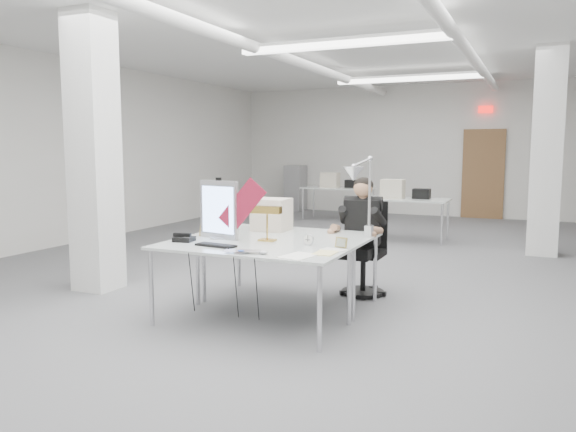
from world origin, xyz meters
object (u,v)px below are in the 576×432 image
(bankers_lamp, at_px, (267,224))
(beige_monitor, at_px, (272,215))
(desk_main, at_px, (250,248))
(architect_lamp, at_px, (363,191))
(office_chair, at_px, (363,247))
(desk_phone, at_px, (184,239))
(seated_person, at_px, (363,217))
(laptop, at_px, (241,253))
(monitor, at_px, (219,210))

(bankers_lamp, xyz_separation_m, beige_monitor, (-0.27, 0.67, 0.00))
(desk_main, xyz_separation_m, bankers_lamp, (0.01, 0.34, 0.18))
(beige_monitor, xyz_separation_m, architect_lamp, (1.11, -0.26, 0.31))
(bankers_lamp, height_order, architect_lamp, architect_lamp)
(office_chair, distance_m, desk_phone, 2.06)
(seated_person, height_order, architect_lamp, architect_lamp)
(seated_person, bearing_deg, beige_monitor, -161.05)
(bankers_lamp, bearing_deg, laptop, -88.21)
(desk_main, relative_size, laptop, 5.85)
(seated_person, bearing_deg, monitor, -142.08)
(monitor, relative_size, laptop, 1.90)
(laptop, bearing_deg, desk_main, 88.22)
(beige_monitor, distance_m, architect_lamp, 1.19)
(office_chair, xyz_separation_m, laptop, (-0.54, -1.87, 0.22))
(seated_person, height_order, beige_monitor, seated_person)
(laptop, distance_m, beige_monitor, 1.43)
(desk_main, distance_m, beige_monitor, 1.05)
(monitor, bearing_deg, architect_lamp, 29.41)
(desk_phone, bearing_deg, desk_main, -7.26)
(laptop, xyz_separation_m, desk_phone, (-0.82, 0.35, 0.01))
(beige_monitor, bearing_deg, desk_main, -77.47)
(desk_main, xyz_separation_m, laptop, (0.11, -0.37, 0.02))
(laptop, bearing_deg, desk_phone, 139.26)
(office_chair, bearing_deg, bankers_lamp, -126.10)
(desk_main, distance_m, office_chair, 1.65)
(seated_person, distance_m, beige_monitor, 1.01)
(bankers_lamp, bearing_deg, seated_person, 54.52)
(beige_monitor, bearing_deg, laptop, -77.09)
(desk_main, relative_size, seated_person, 1.93)
(laptop, distance_m, bankers_lamp, 0.73)
(office_chair, relative_size, seated_person, 1.17)
(seated_person, relative_size, desk_phone, 5.14)
(desk_main, height_order, monitor, monitor)
(desk_phone, bearing_deg, architect_lamp, 17.03)
(office_chair, height_order, beige_monitor, beige_monitor)
(desk_main, bearing_deg, monitor, 150.32)
(laptop, bearing_deg, bankers_lamp, 79.91)
(seated_person, distance_m, monitor, 1.64)
(desk_main, height_order, architect_lamp, architect_lamp)
(office_chair, relative_size, desk_phone, 6.01)
(laptop, height_order, desk_phone, desk_phone)
(seated_person, xyz_separation_m, architect_lamp, (0.21, -0.72, 0.34))
(bankers_lamp, relative_size, beige_monitor, 0.92)
(desk_phone, distance_m, architect_lamp, 1.80)
(bankers_lamp, bearing_deg, architect_lamp, 19.52)
(monitor, height_order, bankers_lamp, monitor)
(monitor, bearing_deg, beige_monitor, 82.32)
(bankers_lamp, height_order, beige_monitor, beige_monitor)
(office_chair, height_order, monitor, monitor)
(bankers_lamp, xyz_separation_m, desk_phone, (-0.73, -0.36, -0.15))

